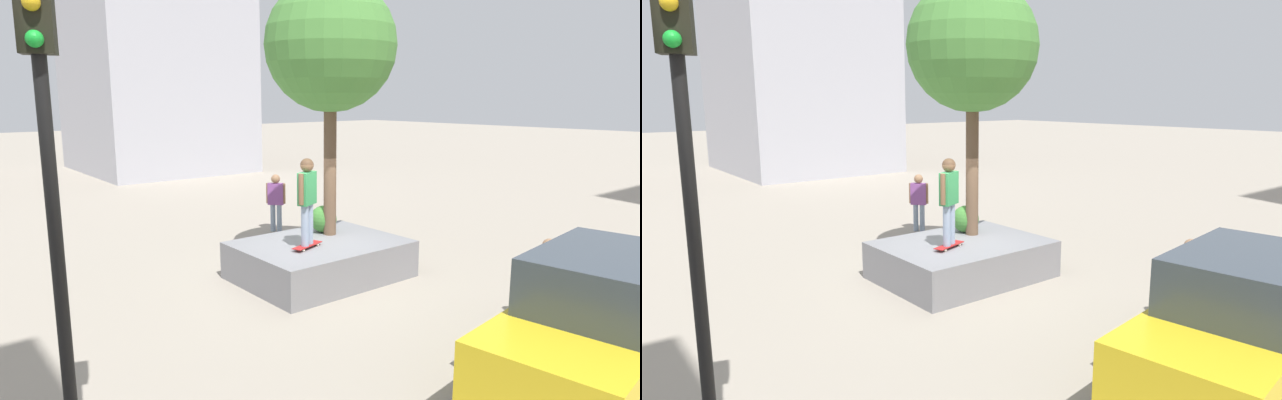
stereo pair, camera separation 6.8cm
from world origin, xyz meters
The scene contains 11 objects.
ground_plane centered at (0.00, 0.00, 0.00)m, with size 120.00×120.00×0.00m, color #9E9384.
planter_ledge centered at (-0.18, -0.13, 0.39)m, with size 3.38×2.57×0.79m, color gray.
plaza_tree centered at (-0.75, -0.49, 4.85)m, with size 2.80×2.80×5.50m.
boxwood_shrub centered at (-0.77, -0.74, 1.09)m, with size 0.61×0.61×0.61m, color #3D7A33.
skateboard centered at (0.34, 0.11, 0.84)m, with size 0.83×0.45×0.07m.
skateboarder centered at (0.34, 0.11, 1.88)m, with size 0.55×0.38×1.76m.
taxi_cab centered at (-0.03, 5.73, 0.96)m, with size 4.24×2.32×1.88m.
traffic_light_corner centered at (5.75, 3.55, 3.38)m, with size 0.35×0.37×5.00m.
passerby_with_bag centered at (-1.77, -4.12, 0.96)m, with size 0.44×0.45×1.66m.
bystander_watching centered at (-1.56, 4.21, 0.87)m, with size 0.49×0.29×1.51m.
plaza_lowrise_south centered at (-4.73, -19.65, 7.69)m, with size 7.50×8.79×15.37m, color #B2B2BC.
Camera 1 is at (6.84, 8.63, 3.80)m, focal length 30.65 mm.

